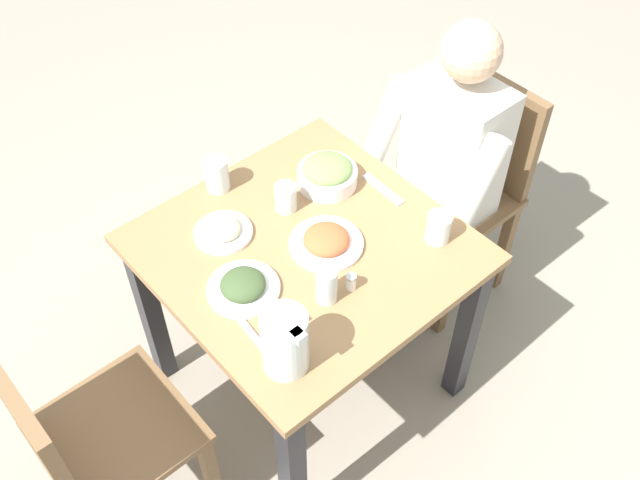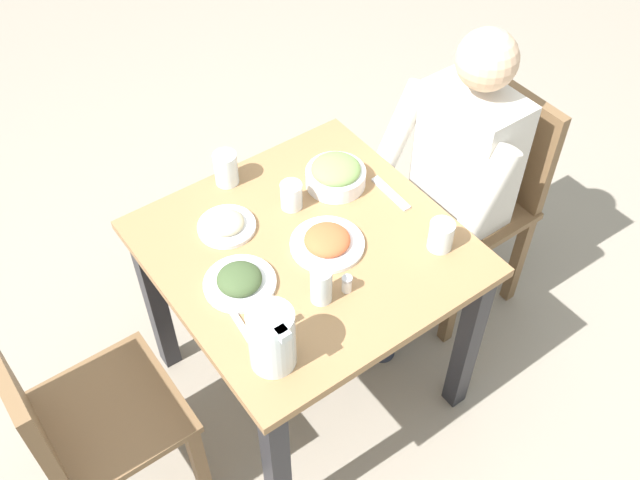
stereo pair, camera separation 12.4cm
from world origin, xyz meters
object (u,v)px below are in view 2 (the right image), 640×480
object	(u,v)px
dining_table	(307,273)
salt_shaker	(347,284)
salad_bowl	(336,174)
plate_dolmas	(240,281)
chair_near	(482,189)
diner_near	(445,182)
water_glass_near_left	(226,168)
water_glass_far_right	(291,195)
water_glass_far_left	(441,235)
plate_beans	(226,224)
water_pitcher	(272,338)
water_glass_near_right	(321,285)
plate_rice_curry	(327,242)
chair_far	(76,422)

from	to	relation	value
dining_table	salt_shaker	bearing A→B (deg)	177.78
salad_bowl	plate_dolmas	xyz separation A→B (m)	(-0.17, 0.46, -0.02)
chair_near	plate_dolmas	xyz separation A→B (m)	(-0.03, 1.02, 0.24)
plate_dolmas	salad_bowl	bearing A→B (deg)	-69.44
salad_bowl	salt_shaker	world-z (taller)	salad_bowl
diner_near	water_glass_near_left	world-z (taller)	diner_near
salad_bowl	water_glass_far_right	xyz separation A→B (m)	(0.00, 0.17, 0.00)
water_glass_far_right	water_glass_far_left	distance (m)	0.47
plate_dolmas	plate_beans	bearing A→B (deg)	-21.65
water_glass_far_left	salt_shaker	xyz separation A→B (m)	(0.03, 0.32, -0.02)
water_glass_far_left	water_glass_near_left	bearing A→B (deg)	30.76
diner_near	water_pitcher	size ratio (longest dim) A/B	6.28
water_pitcher	water_glass_near_right	distance (m)	0.24
plate_rice_curry	plate_dolmas	bearing A→B (deg)	85.15
dining_table	salad_bowl	size ratio (longest dim) A/B	4.48
plate_rice_curry	salt_shaker	world-z (taller)	same
salad_bowl	water_glass_near_right	xyz separation A→B (m)	(-0.35, 0.31, 0.02)
plate_beans	water_glass_near_left	distance (m)	0.21
plate_dolmas	water_pitcher	bearing A→B (deg)	167.00
plate_beans	salt_shaker	distance (m)	0.43
water_pitcher	plate_dolmas	size ratio (longest dim) A/B	0.93
salad_bowl	water_glass_far_right	world-z (taller)	salad_bowl
plate_rice_curry	water_glass_far_left	xyz separation A→B (m)	(-0.19, -0.27, 0.03)
chair_far	plate_dolmas	xyz separation A→B (m)	(-0.01, -0.54, 0.24)
dining_table	salt_shaker	world-z (taller)	salt_shaker
chair_near	plate_beans	distance (m)	0.98
water_glass_far_right	chair_near	bearing A→B (deg)	-101.43
salt_shaker	chair_near	bearing A→B (deg)	-74.51
diner_near	plate_dolmas	size ratio (longest dim) A/B	5.82
water_glass_near_left	diner_near	bearing A→B (deg)	-119.95
plate_dolmas	water_glass_near_right	world-z (taller)	water_glass_near_right
salad_bowl	water_pitcher	bearing A→B (deg)	129.64
chair_near	water_glass_near_left	world-z (taller)	chair_near
water_pitcher	plate_dolmas	bearing A→B (deg)	-13.00
water_glass_far_right	water_glass_near_left	size ratio (longest dim) A/B	0.80
chair_far	water_glass_near_right	bearing A→B (deg)	-104.97
water_pitcher	salt_shaker	size ratio (longest dim) A/B	3.52
water_glass_near_right	salt_shaker	xyz separation A→B (m)	(-0.02, -0.07, -0.03)
dining_table	water_pitcher	bearing A→B (deg)	132.63
chair_near	plate_rice_curry	size ratio (longest dim) A/B	4.09
plate_rice_curry	water_glass_far_right	xyz separation A→B (m)	(0.20, -0.01, 0.03)
diner_near	plate_rice_curry	distance (m)	0.54
water_pitcher	plate_beans	size ratio (longest dim) A/B	1.08
chair_near	water_glass_near_right	bearing A→B (deg)	103.05
salad_bowl	dining_table	bearing A→B (deg)	125.25
plate_dolmas	water_glass_near_right	xyz separation A→B (m)	(-0.17, -0.16, 0.04)
water_glass_near_left	salt_shaker	size ratio (longest dim) A/B	2.06
diner_near	plate_rice_curry	world-z (taller)	diner_near
water_pitcher	water_glass_near_right	size ratio (longest dim) A/B	1.66
chair_far	water_glass_far_left	xyz separation A→B (m)	(-0.23, -1.09, 0.27)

